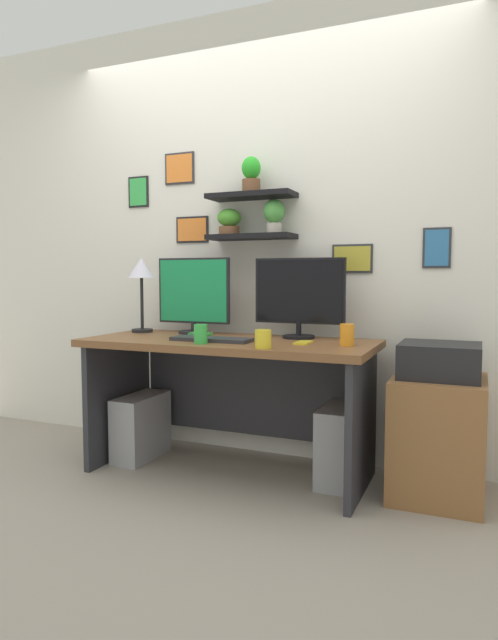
% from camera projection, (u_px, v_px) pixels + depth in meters
% --- Properties ---
extents(ground_plane, '(8.00, 8.00, 0.00)m').
position_uv_depth(ground_plane, '(229.00, 473.00, 3.08)').
color(ground_plane, gray).
extents(back_wall_assembly, '(4.40, 0.24, 2.70)m').
position_uv_depth(back_wall_assembly, '(258.00, 234.00, 3.37)').
color(back_wall_assembly, silver).
rests_on(back_wall_assembly, ground).
extents(desk, '(1.59, 0.68, 0.75)m').
position_uv_depth(desk, '(233.00, 376.00, 3.08)').
color(desk, brown).
rests_on(desk, ground).
extents(monitor_left, '(0.47, 0.18, 0.46)m').
position_uv_depth(monitor_left, '(194.00, 295.00, 3.33)').
color(monitor_left, black).
rests_on(monitor_left, desk).
extents(monitor_right, '(0.52, 0.18, 0.45)m').
position_uv_depth(monitor_right, '(299.00, 295.00, 3.07)').
color(monitor_right, black).
rests_on(monitor_right, desk).
extents(keyboard, '(0.44, 0.14, 0.02)m').
position_uv_depth(keyboard, '(211.00, 339.00, 2.94)').
color(keyboard, '#2D2D33').
rests_on(keyboard, desk).
extents(computer_mouse, '(0.06, 0.09, 0.03)m').
position_uv_depth(computer_mouse, '(264.00, 341.00, 2.82)').
color(computer_mouse, '#2D2D33').
rests_on(computer_mouse, desk).
extents(desk_lamp, '(0.16, 0.16, 0.46)m').
position_uv_depth(desk_lamp, '(141.00, 275.00, 3.39)').
color(desk_lamp, black).
rests_on(desk_lamp, desk).
extents(cell_phone, '(0.07, 0.14, 0.01)m').
position_uv_depth(cell_phone, '(303.00, 343.00, 2.84)').
color(cell_phone, yellow).
rests_on(cell_phone, desk).
extents(coffee_mug, '(0.08, 0.08, 0.09)m').
position_uv_depth(coffee_mug, '(263.00, 339.00, 2.65)').
color(coffee_mug, yellow).
rests_on(coffee_mug, desk).
extents(pen_cup, '(0.07, 0.07, 0.10)m').
position_uv_depth(pen_cup, '(201.00, 334.00, 2.83)').
color(pen_cup, green).
rests_on(pen_cup, desk).
extents(scissors_tray, '(0.12, 0.09, 0.02)m').
position_uv_depth(scissors_tray, '(200.00, 335.00, 3.15)').
color(scissors_tray, green).
rests_on(scissors_tray, desk).
extents(water_cup, '(0.07, 0.07, 0.11)m').
position_uv_depth(water_cup, '(347.00, 335.00, 2.75)').
color(water_cup, orange).
rests_on(water_cup, desk).
extents(drawer_cabinet, '(0.44, 0.50, 0.60)m').
position_uv_depth(drawer_cabinet, '(438.00, 437.00, 2.73)').
color(drawer_cabinet, brown).
rests_on(drawer_cabinet, ground).
extents(printer, '(0.38, 0.34, 0.17)m').
position_uv_depth(printer, '(440.00, 361.00, 2.70)').
color(printer, black).
rests_on(printer, drawer_cabinet).
extents(computer_tower_left, '(0.18, 0.40, 0.38)m').
position_uv_depth(computer_tower_left, '(141.00, 427.00, 3.32)').
color(computer_tower_left, '#99999E').
rests_on(computer_tower_left, ground).
extents(computer_tower_right, '(0.18, 0.40, 0.41)m').
position_uv_depth(computer_tower_right, '(340.00, 444.00, 2.93)').
color(computer_tower_right, '#99999E').
rests_on(computer_tower_right, ground).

